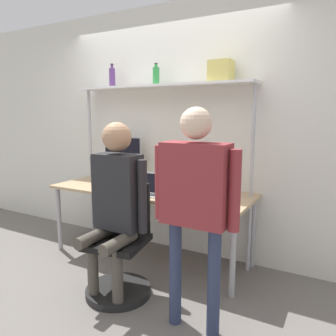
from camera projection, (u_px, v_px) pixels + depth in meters
The scene contains 13 objects.
ground_plane at pixel (129, 273), 3.21m from camera, with size 12.00×12.00×0.00m, color slate.
wall_back at pixel (168, 131), 3.68m from camera, with size 8.00×0.06×2.70m.
desk at pixel (150, 195), 3.44m from camera, with size 2.15×0.75×0.76m.
shelf_unit at pixel (160, 108), 3.48m from camera, with size 2.05×0.28×1.84m.
monitor at pixel (123, 156), 3.82m from camera, with size 0.51×0.19×0.52m.
laptop at pixel (149, 188), 3.23m from camera, with size 0.30×0.22×0.21m.
cell_phone at pixel (168, 197), 3.09m from camera, with size 0.07×0.15×0.01m.
office_chair at pixel (120, 260), 2.82m from camera, with size 0.56×0.56×0.95m.
person_seated at pixel (116, 195), 2.68m from camera, with size 0.56×0.48×1.48m.
person_standing at pixel (195, 193), 2.21m from camera, with size 0.63×0.21×1.59m.
bottle_green at pixel (156, 76), 3.45m from camera, with size 0.07×0.07×0.22m.
bottle_purple at pixel (112, 77), 3.73m from camera, with size 0.07×0.07×0.26m.
storage_box at pixel (221, 71), 3.11m from camera, with size 0.21×0.18×0.20m.
Camera 1 is at (1.80, -2.43, 1.54)m, focal length 35.00 mm.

